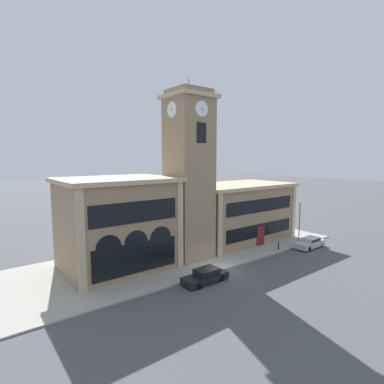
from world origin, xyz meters
The scene contains 9 objects.
ground_plane centered at (0.00, 0.00, 0.00)m, with size 300.00×300.00×0.00m, color #4C4C51.
sidewalk_kerb centered at (0.00, 7.07, 0.07)m, with size 44.67×14.15×0.15m.
clock_tower centered at (0.00, 5.65, 9.92)m, with size 5.26×5.26×20.97m.
town_hall_left_wing centered at (-8.18, 7.72, 4.99)m, with size 11.90×9.47×9.93m.
town_hall_right_wing centered at (10.46, 7.73, 4.17)m, with size 16.45×9.47×8.28m.
parked_car_near centered at (-3.12, -1.17, 0.70)m, with size 4.78×1.87×1.34m.
parked_car_mid centered at (15.25, -1.17, 0.72)m, with size 4.90×1.84×1.38m.
street_lamp centered at (15.50, 0.70, 3.99)m, with size 0.36×0.36×5.86m.
bollard centered at (10.74, 0.58, 0.67)m, with size 0.18×0.18×1.06m.
Camera 1 is at (-21.20, -22.47, 12.08)m, focal length 28.00 mm.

